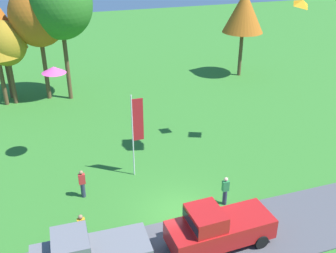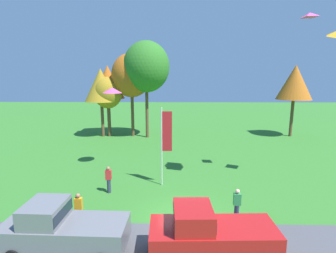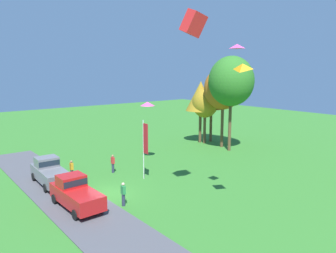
{
  "view_description": "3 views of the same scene",
  "coord_description": "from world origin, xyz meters",
  "px_view_note": "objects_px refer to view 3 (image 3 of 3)",
  "views": [
    {
      "loc": [
        -5.92,
        -15.48,
        13.34
      ],
      "look_at": [
        0.77,
        4.03,
        3.12
      ],
      "focal_mm": 42.0,
      "sensor_mm": 36.0,
      "label": 1
    },
    {
      "loc": [
        -0.61,
        -12.15,
        7.21
      ],
      "look_at": [
        -0.92,
        6.59,
        3.56
      ],
      "focal_mm": 28.0,
      "sensor_mm": 36.0,
      "label": 2
    },
    {
      "loc": [
        21.66,
        -11.15,
        9.44
      ],
      "look_at": [
        2.45,
        4.12,
        5.21
      ],
      "focal_mm": 35.0,
      "sensor_mm": 36.0,
      "label": 3
    }
  ],
  "objects_px": {
    "tree_far_left": "(231,81)",
    "kite_diamond_low_drifter": "(242,67)",
    "person_beside_suv": "(113,164)",
    "flag_banner": "(145,142)",
    "tree_far_right": "(212,94)",
    "tree_lone_near": "(205,104)",
    "car_pickup_by_flagpole": "(49,171)",
    "tree_center_back": "(223,89)",
    "tree_right_of_center": "(201,96)",
    "person_on_lawn": "(72,170)",
    "car_pickup_far_end": "(75,192)",
    "kite_diamond_near_flag": "(237,46)",
    "person_watching_sky": "(123,194)",
    "kite_box_high_left": "(193,23)",
    "kite_delta_topmost": "(148,104)"
  },
  "relations": [
    {
      "from": "tree_far_right",
      "to": "flag_banner",
      "type": "bearing_deg",
      "value": -64.73
    },
    {
      "from": "person_beside_suv",
      "to": "tree_lone_near",
      "type": "distance_m",
      "value": 16.56
    },
    {
      "from": "car_pickup_by_flagpole",
      "to": "person_watching_sky",
      "type": "xyz_separation_m",
      "value": [
        7.77,
        2.51,
        -0.23
      ]
    },
    {
      "from": "car_pickup_far_end",
      "to": "tree_center_back",
      "type": "height_order",
      "value": "tree_center_back"
    },
    {
      "from": "person_watching_sky",
      "to": "car_pickup_by_flagpole",
      "type": "bearing_deg",
      "value": -162.1
    },
    {
      "from": "person_watching_sky",
      "to": "tree_lone_near",
      "type": "bearing_deg",
      "value": 120.06
    },
    {
      "from": "tree_lone_near",
      "to": "tree_far_left",
      "type": "bearing_deg",
      "value": -5.72
    },
    {
      "from": "car_pickup_by_flagpole",
      "to": "kite_delta_topmost",
      "type": "relative_size",
      "value": 3.54
    },
    {
      "from": "tree_far_left",
      "to": "person_beside_suv",
      "type": "bearing_deg",
      "value": -93.75
    },
    {
      "from": "person_on_lawn",
      "to": "kite_box_high_left",
      "type": "xyz_separation_m",
      "value": [
        11.01,
        4.04,
        11.48
      ]
    },
    {
      "from": "car_pickup_by_flagpole",
      "to": "tree_center_back",
      "type": "distance_m",
      "value": 22.29
    },
    {
      "from": "kite_diamond_low_drifter",
      "to": "car_pickup_by_flagpole",
      "type": "bearing_deg",
      "value": -154.29
    },
    {
      "from": "tree_center_back",
      "to": "kite_diamond_near_flag",
      "type": "distance_m",
      "value": 19.39
    },
    {
      "from": "person_beside_suv",
      "to": "tree_center_back",
      "type": "xyz_separation_m",
      "value": [
        -0.82,
        15.77,
        6.35
      ]
    },
    {
      "from": "car_pickup_far_end",
      "to": "flag_banner",
      "type": "xyz_separation_m",
      "value": [
        -1.88,
        7.15,
        2.21
      ]
    },
    {
      "from": "tree_far_right",
      "to": "tree_lone_near",
      "type": "xyz_separation_m",
      "value": [
        0.3,
        -1.46,
        -1.21
      ]
    },
    {
      "from": "tree_far_left",
      "to": "kite_diamond_low_drifter",
      "type": "distance_m",
      "value": 18.89
    },
    {
      "from": "person_watching_sky",
      "to": "person_beside_suv",
      "type": "bearing_deg",
      "value": 156.27
    },
    {
      "from": "person_beside_suv",
      "to": "flag_banner",
      "type": "distance_m",
      "value": 4.44
    },
    {
      "from": "person_on_lawn",
      "to": "kite_delta_topmost",
      "type": "distance_m",
      "value": 9.69
    },
    {
      "from": "person_on_lawn",
      "to": "tree_lone_near",
      "type": "distance_m",
      "value": 20.04
    },
    {
      "from": "tree_lone_near",
      "to": "person_watching_sky",
      "type": "bearing_deg",
      "value": -59.94
    },
    {
      "from": "tree_center_back",
      "to": "kite_diamond_low_drifter",
      "type": "height_order",
      "value": "kite_diamond_low_drifter"
    },
    {
      "from": "car_pickup_by_flagpole",
      "to": "tree_far_left",
      "type": "relative_size",
      "value": 0.46
    },
    {
      "from": "kite_diamond_low_drifter",
      "to": "flag_banner",
      "type": "bearing_deg",
      "value": 179.83
    },
    {
      "from": "tree_lone_near",
      "to": "tree_center_back",
      "type": "distance_m",
      "value": 3.48
    },
    {
      "from": "person_on_lawn",
      "to": "tree_far_right",
      "type": "xyz_separation_m",
      "value": [
        -3.41,
        20.78,
        5.53
      ]
    },
    {
      "from": "kite_delta_topmost",
      "to": "kite_diamond_near_flag",
      "type": "bearing_deg",
      "value": -9.67
    },
    {
      "from": "kite_diamond_low_drifter",
      "to": "person_on_lawn",
      "type": "bearing_deg",
      "value": -160.76
    },
    {
      "from": "person_beside_suv",
      "to": "tree_lone_near",
      "type": "bearing_deg",
      "value": 103.19
    },
    {
      "from": "tree_far_right",
      "to": "tree_lone_near",
      "type": "distance_m",
      "value": 1.93
    },
    {
      "from": "flag_banner",
      "to": "kite_box_high_left",
      "type": "xyz_separation_m",
      "value": [
        6.98,
        -0.97,
        9.04
      ]
    },
    {
      "from": "car_pickup_by_flagpole",
      "to": "car_pickup_far_end",
      "type": "xyz_separation_m",
      "value": [
        5.95,
        -0.23,
        0.0
      ]
    },
    {
      "from": "person_watching_sky",
      "to": "flag_banner",
      "type": "relative_size",
      "value": 0.33
    },
    {
      "from": "person_watching_sky",
      "to": "kite_diamond_near_flag",
      "type": "bearing_deg",
      "value": 45.12
    },
    {
      "from": "tree_far_left",
      "to": "kite_diamond_low_drifter",
      "type": "bearing_deg",
      "value": -47.46
    },
    {
      "from": "person_beside_suv",
      "to": "tree_lone_near",
      "type": "xyz_separation_m",
      "value": [
        -3.65,
        15.56,
        4.32
      ]
    },
    {
      "from": "car_pickup_by_flagpole",
      "to": "kite_box_high_left",
      "type": "bearing_deg",
      "value": 28.28
    },
    {
      "from": "kite_diamond_low_drifter",
      "to": "kite_diamond_near_flag",
      "type": "height_order",
      "value": "kite_diamond_near_flag"
    },
    {
      "from": "tree_right_of_center",
      "to": "tree_center_back",
      "type": "xyz_separation_m",
      "value": [
        3.57,
        0.29,
        1.12
      ]
    },
    {
      "from": "person_beside_suv",
      "to": "kite_diamond_low_drifter",
      "type": "height_order",
      "value": "kite_diamond_low_drifter"
    },
    {
      "from": "kite_delta_topmost",
      "to": "tree_far_left",
      "type": "bearing_deg",
      "value": 81.84
    },
    {
      "from": "car_pickup_by_flagpole",
      "to": "person_watching_sky",
      "type": "bearing_deg",
      "value": 17.9
    },
    {
      "from": "tree_center_back",
      "to": "kite_diamond_near_flag",
      "type": "xyz_separation_m",
      "value": [
        13.31,
        -13.61,
        3.7
      ]
    },
    {
      "from": "kite_delta_topmost",
      "to": "kite_box_high_left",
      "type": "distance_m",
      "value": 13.3
    },
    {
      "from": "person_on_lawn",
      "to": "tree_far_left",
      "type": "relative_size",
      "value": 0.15
    },
    {
      "from": "tree_right_of_center",
      "to": "person_on_lawn",
      "type": "bearing_deg",
      "value": -78.65
    },
    {
      "from": "car_pickup_far_end",
      "to": "kite_delta_topmost",
      "type": "xyz_separation_m",
      "value": [
        -5.92,
        10.29,
        5.03
      ]
    },
    {
      "from": "tree_far_left",
      "to": "tree_center_back",
      "type": "bearing_deg",
      "value": 159.63
    },
    {
      "from": "flag_banner",
      "to": "person_beside_suv",
      "type": "bearing_deg",
      "value": -160.32
    }
  ]
}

